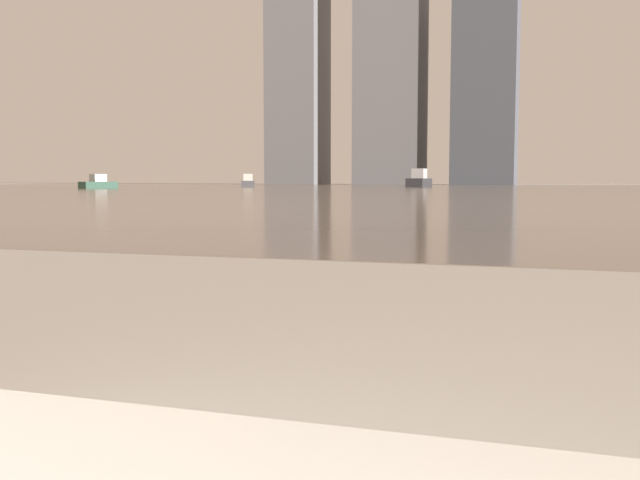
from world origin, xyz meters
TOP-DOWN VIEW (x-y plane):
  - harbor_water at (0.00, 62.00)m, footprint 180.00×110.00m
  - harbor_boat_0 at (-39.62, 58.03)m, footprint 2.34×3.80m
  - harbor_boat_1 at (-32.64, 77.35)m, footprint 2.68×4.22m
  - harbor_boat_2 at (-13.00, 80.40)m, footprint 2.11×5.57m
  - skyline_tower_1 at (-24.37, 118.00)m, footprint 10.76×9.92m
  - skyline_tower_2 at (-8.87, 118.00)m, footprint 9.66×13.44m

SIDE VIEW (x-z plane):
  - harbor_water at x=0.00m, z-range 0.00..0.01m
  - harbor_boat_0 at x=-39.62m, z-range -0.19..1.16m
  - harbor_boat_1 at x=-32.64m, z-range -0.21..1.28m
  - harbor_boat_2 at x=-13.00m, z-range -0.30..1.77m
  - skyline_tower_2 at x=-8.87m, z-range 0.00..32.41m
  - skyline_tower_1 at x=-24.37m, z-range 0.00..50.20m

